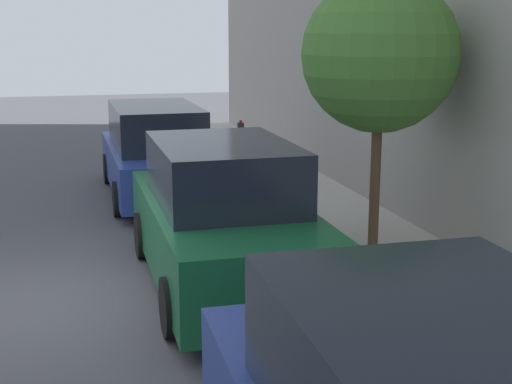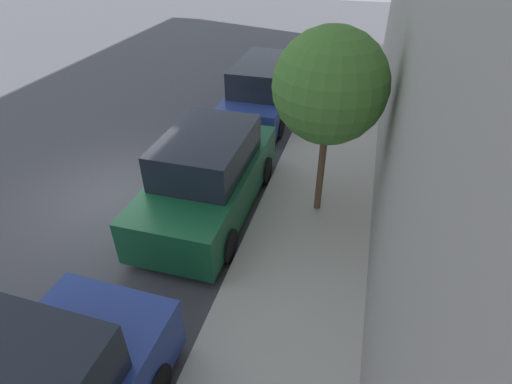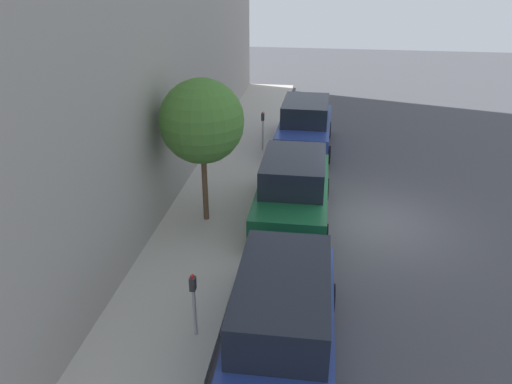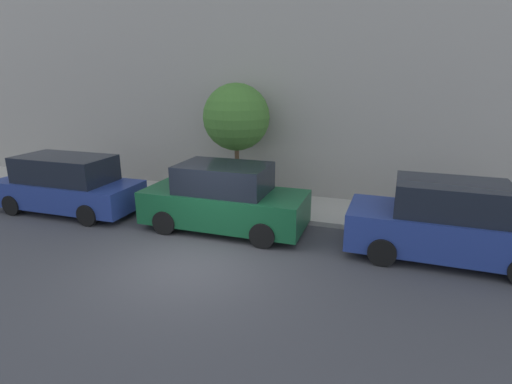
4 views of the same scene
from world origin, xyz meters
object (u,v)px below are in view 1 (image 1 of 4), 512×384
at_px(parked_suv_second, 223,219).
at_px(parking_meter_far, 241,146).
at_px(parked_minivan_third, 156,152).
at_px(street_tree, 380,55).

distance_m(parked_suv_second, parking_meter_far, 5.56).
bearing_deg(parked_minivan_third, street_tree, -62.35).
relative_size(parked_minivan_third, parking_meter_far, 3.47).
bearing_deg(street_tree, parked_minivan_third, 117.65).
relative_size(parking_meter_far, street_tree, 0.35).
bearing_deg(street_tree, parked_suv_second, -167.27).
relative_size(parked_minivan_third, street_tree, 1.21).
xyz_separation_m(parked_suv_second, parking_meter_far, (1.55, 5.34, 0.09)).
height_order(parked_suv_second, parked_minivan_third, parked_suv_second).
bearing_deg(parked_suv_second, parking_meter_far, 73.81).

